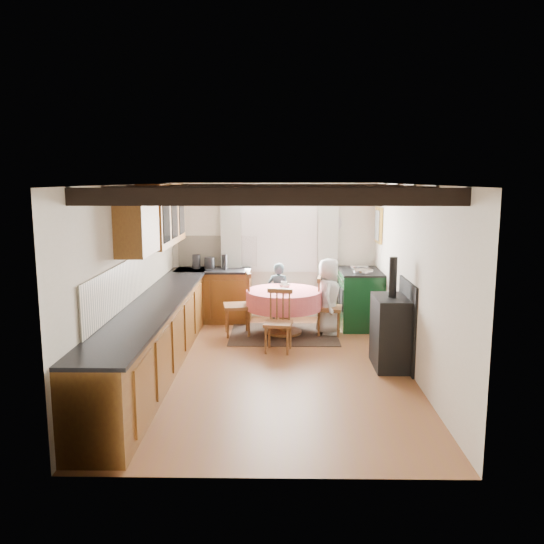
{
  "coord_description": "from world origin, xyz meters",
  "views": [
    {
      "loc": [
        0.12,
        -7.01,
        2.47
      ],
      "look_at": [
        0.0,
        0.8,
        1.15
      ],
      "focal_mm": 36.5,
      "sensor_mm": 36.0,
      "label": 1
    }
  ],
  "objects_px": {
    "chair_near": "(278,321)",
    "cup": "(284,284)",
    "chair_right": "(329,306)",
    "child_right": "(328,296)",
    "aga_range": "(360,298)",
    "chair_left": "(237,304)",
    "child_far": "(279,293)",
    "cast_iron_stove": "(392,313)",
    "dining_table": "(284,313)"
  },
  "relations": [
    {
      "from": "child_far",
      "to": "aga_range",
      "type": "bearing_deg",
      "value": -173.19
    },
    {
      "from": "chair_right",
      "to": "cast_iron_stove",
      "type": "xyz_separation_m",
      "value": [
        0.68,
        -1.53,
        0.27
      ]
    },
    {
      "from": "chair_right",
      "to": "child_right",
      "type": "relative_size",
      "value": 0.77
    },
    {
      "from": "chair_right",
      "to": "cup",
      "type": "relative_size",
      "value": 9.38
    },
    {
      "from": "aga_range",
      "to": "cup",
      "type": "xyz_separation_m",
      "value": [
        -1.29,
        -0.27,
        0.28
      ]
    },
    {
      "from": "cast_iron_stove",
      "to": "dining_table",
      "type": "bearing_deg",
      "value": 132.73
    },
    {
      "from": "chair_right",
      "to": "child_right",
      "type": "distance_m",
      "value": 0.16
    },
    {
      "from": "dining_table",
      "to": "cast_iron_stove",
      "type": "xyz_separation_m",
      "value": [
        1.4,
        -1.52,
        0.37
      ]
    },
    {
      "from": "chair_left",
      "to": "cup",
      "type": "xyz_separation_m",
      "value": [
        0.74,
        0.31,
        0.26
      ]
    },
    {
      "from": "chair_right",
      "to": "child_right",
      "type": "bearing_deg",
      "value": 19.47
    },
    {
      "from": "child_far",
      "to": "cup",
      "type": "xyz_separation_m",
      "value": [
        0.09,
        -0.44,
        0.24
      ]
    },
    {
      "from": "chair_left",
      "to": "child_right",
      "type": "xyz_separation_m",
      "value": [
        1.46,
        0.1,
        0.1
      ]
    },
    {
      "from": "chair_near",
      "to": "child_right",
      "type": "xyz_separation_m",
      "value": [
        0.8,
        0.96,
        0.16
      ]
    },
    {
      "from": "chair_left",
      "to": "child_right",
      "type": "relative_size",
      "value": 0.83
    },
    {
      "from": "child_right",
      "to": "cup",
      "type": "height_order",
      "value": "child_right"
    },
    {
      "from": "chair_near",
      "to": "child_far",
      "type": "xyz_separation_m",
      "value": [
        -0.0,
        1.61,
        0.08
      ]
    },
    {
      "from": "cup",
      "to": "child_far",
      "type": "bearing_deg",
      "value": 101.27
    },
    {
      "from": "chair_right",
      "to": "child_far",
      "type": "relative_size",
      "value": 0.89
    },
    {
      "from": "chair_near",
      "to": "cup",
      "type": "relative_size",
      "value": 8.98
    },
    {
      "from": "chair_right",
      "to": "aga_range",
      "type": "height_order",
      "value": "aga_range"
    },
    {
      "from": "chair_right",
      "to": "chair_left",
      "type": "bearing_deg",
      "value": 99.74
    },
    {
      "from": "dining_table",
      "to": "chair_left",
      "type": "xyz_separation_m",
      "value": [
        -0.74,
        -0.03,
        0.15
      ]
    },
    {
      "from": "dining_table",
      "to": "chair_near",
      "type": "bearing_deg",
      "value": -95.53
    },
    {
      "from": "child_far",
      "to": "cup",
      "type": "distance_m",
      "value": 0.51
    },
    {
      "from": "chair_right",
      "to": "aga_range",
      "type": "relative_size",
      "value": 0.89
    },
    {
      "from": "child_far",
      "to": "dining_table",
      "type": "bearing_deg",
      "value": 110.63
    },
    {
      "from": "chair_right",
      "to": "chair_near",
      "type": "bearing_deg",
      "value": 146.22
    },
    {
      "from": "chair_near",
      "to": "aga_range",
      "type": "relative_size",
      "value": 0.85
    },
    {
      "from": "dining_table",
      "to": "chair_near",
      "type": "height_order",
      "value": "chair_near"
    },
    {
      "from": "chair_near",
      "to": "chair_right",
      "type": "distance_m",
      "value": 1.21
    },
    {
      "from": "chair_left",
      "to": "chair_right",
      "type": "height_order",
      "value": "chair_left"
    },
    {
      "from": "chair_near",
      "to": "aga_range",
      "type": "xyz_separation_m",
      "value": [
        1.38,
        1.44,
        0.04
      ]
    },
    {
      "from": "child_far",
      "to": "chair_left",
      "type": "bearing_deg",
      "value": 62.65
    },
    {
      "from": "chair_near",
      "to": "child_far",
      "type": "distance_m",
      "value": 1.61
    },
    {
      "from": "child_far",
      "to": "child_right",
      "type": "relative_size",
      "value": 0.86
    },
    {
      "from": "aga_range",
      "to": "cup",
      "type": "distance_m",
      "value": 1.35
    },
    {
      "from": "child_right",
      "to": "aga_range",
      "type": "bearing_deg",
      "value": -40.53
    },
    {
      "from": "chair_left",
      "to": "cup",
      "type": "bearing_deg",
      "value": 103.59
    },
    {
      "from": "aga_range",
      "to": "child_right",
      "type": "relative_size",
      "value": 0.86
    },
    {
      "from": "aga_range",
      "to": "child_right",
      "type": "height_order",
      "value": "child_right"
    },
    {
      "from": "dining_table",
      "to": "cast_iron_stove",
      "type": "relative_size",
      "value": 0.82
    },
    {
      "from": "dining_table",
      "to": "cast_iron_stove",
      "type": "bearing_deg",
      "value": -47.27
    },
    {
      "from": "chair_near",
      "to": "child_far",
      "type": "relative_size",
      "value": 0.85
    },
    {
      "from": "child_right",
      "to": "cast_iron_stove",
      "type": "bearing_deg",
      "value": -146.88
    },
    {
      "from": "chair_left",
      "to": "cast_iron_stove",
      "type": "relative_size",
      "value": 0.69
    },
    {
      "from": "chair_left",
      "to": "aga_range",
      "type": "xyz_separation_m",
      "value": [
        2.04,
        0.58,
        -0.02
      ]
    },
    {
      "from": "chair_near",
      "to": "chair_right",
      "type": "height_order",
      "value": "chair_right"
    },
    {
      "from": "dining_table",
      "to": "child_right",
      "type": "relative_size",
      "value": 0.98
    },
    {
      "from": "child_right",
      "to": "cup",
      "type": "xyz_separation_m",
      "value": [
        -0.71,
        0.21,
        0.16
      ]
    },
    {
      "from": "aga_range",
      "to": "child_right",
      "type": "distance_m",
      "value": 0.77
    }
  ]
}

